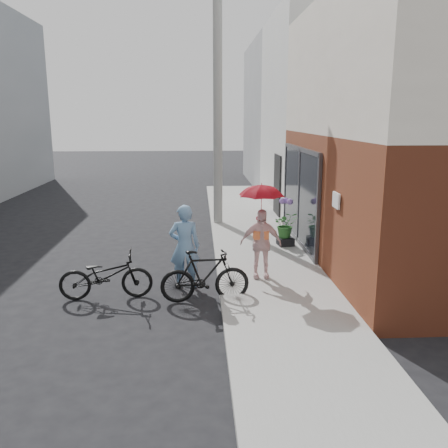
{
  "coord_description": "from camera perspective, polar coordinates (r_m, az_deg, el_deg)",
  "views": [
    {
      "loc": [
        0.51,
        -8.71,
        3.4
      ],
      "look_at": [
        1.05,
        1.41,
        1.1
      ],
      "focal_mm": 38.0,
      "sensor_mm": 36.0,
      "label": 1
    }
  ],
  "objects": [
    {
      "name": "planter",
      "position": [
        12.48,
        7.39,
        -2.07
      ],
      "size": [
        0.44,
        0.44,
        0.21
      ],
      "primitive_type": "cube",
      "rotation": [
        0.0,
        0.0,
        0.13
      ],
      "color": "black",
      "rests_on": "sidewalk"
    },
    {
      "name": "curb",
      "position": [
        11.23,
        -0.7,
        -4.52
      ],
      "size": [
        0.12,
        24.0,
        0.12
      ],
      "primitive_type": "cube",
      "color": "#9E9E99",
      "rests_on": "ground"
    },
    {
      "name": "plaster_building",
      "position": [
        18.93,
        18.1,
        12.49
      ],
      "size": [
        8.0,
        6.0,
        7.0
      ],
      "primitive_type": "cube",
      "color": "silver",
      "rests_on": "ground"
    },
    {
      "name": "officer",
      "position": [
        9.55,
        -4.75,
        -2.71
      ],
      "size": [
        0.64,
        0.44,
        1.71
      ],
      "primitive_type": "imported",
      "rotation": [
        0.0,
        0.0,
        3.19
      ],
      "color": "#6992BB",
      "rests_on": "ground"
    },
    {
      "name": "bike_left",
      "position": [
        9.3,
        -14.01,
        -6.04
      ],
      "size": [
        1.8,
        0.77,
        0.92
      ],
      "primitive_type": "imported",
      "rotation": [
        0.0,
        0.0,
        1.66
      ],
      "color": "black",
      "rests_on": "ground"
    },
    {
      "name": "kimono_woman",
      "position": [
        9.81,
        4.43,
        -2.36
      ],
      "size": [
        0.87,
        0.4,
        1.45
      ],
      "primitive_type": "imported",
      "rotation": [
        0.0,
        0.0,
        -0.05
      ],
      "color": "beige",
      "rests_on": "sidewalk"
    },
    {
      "name": "ground",
      "position": [
        9.37,
        -6.01,
        -8.58
      ],
      "size": [
        80.0,
        80.0,
        0.0
      ],
      "primitive_type": "plane",
      "color": "black",
      "rests_on": "ground"
    },
    {
      "name": "east_building_far",
      "position": [
        25.6,
        12.42,
        12.74
      ],
      "size": [
        8.0,
        8.0,
        7.0
      ],
      "primitive_type": "cube",
      "color": "gray",
      "rests_on": "ground"
    },
    {
      "name": "sidewalk",
      "position": [
        11.33,
        5.18,
        -4.41
      ],
      "size": [
        2.2,
        24.0,
        0.12
      ],
      "primitive_type": "cube",
      "color": "#969690",
      "rests_on": "ground"
    },
    {
      "name": "utility_pole",
      "position": [
        14.72,
        -0.76,
        13.18
      ],
      "size": [
        0.28,
        0.28,
        7.0
      ],
      "primitive_type": "cylinder",
      "color": "#9E9E99",
      "rests_on": "ground"
    },
    {
      "name": "parasol",
      "position": [
        9.58,
        4.55,
        4.11
      ],
      "size": [
        0.89,
        0.89,
        0.78
      ],
      "primitive_type": "imported",
      "color": "red",
      "rests_on": "kimono_woman"
    },
    {
      "name": "bike_right",
      "position": [
        8.88,
        -2.3,
        -6.27
      ],
      "size": [
        1.7,
        0.62,
        1.0
      ],
      "primitive_type": "imported",
      "rotation": [
        0.0,
        0.0,
        1.66
      ],
      "color": "black",
      "rests_on": "ground"
    },
    {
      "name": "potted_plant",
      "position": [
        12.37,
        7.44,
        -0.08
      ],
      "size": [
        0.61,
        0.53,
        0.68
      ],
      "primitive_type": "imported",
      "color": "#2B6528",
      "rests_on": "planter"
    }
  ]
}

